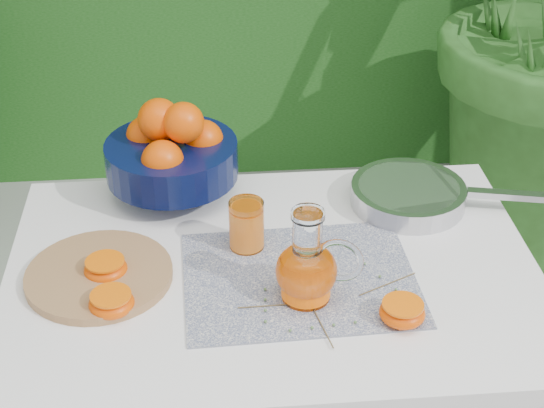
{
  "coord_description": "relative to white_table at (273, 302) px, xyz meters",
  "views": [
    {
      "loc": [
        0.03,
        -1.29,
        1.69
      ],
      "look_at": [
        0.14,
        -0.02,
        0.88
      ],
      "focal_mm": 55.0,
      "sensor_mm": 36.0,
      "label": 1
    }
  ],
  "objects": [
    {
      "name": "white_table",
      "position": [
        0.0,
        0.0,
        0.0
      ],
      "size": [
        1.0,
        0.7,
        0.75
      ],
      "color": "white",
      "rests_on": "ground"
    },
    {
      "name": "juice_pitcher",
      "position": [
        0.05,
        -0.09,
        0.15
      ],
      "size": [
        0.17,
        0.14,
        0.18
      ],
      "color": "white",
      "rests_on": "white_table"
    },
    {
      "name": "placemat",
      "position": [
        0.05,
        -0.04,
        0.08
      ],
      "size": [
        0.43,
        0.34,
        0.0
      ],
      "primitive_type": "cube",
      "rotation": [
        0.0,
        0.0,
        0.03
      ],
      "color": "#0C1947",
      "rests_on": "white_table"
    },
    {
      "name": "cutting_board",
      "position": [
        -0.32,
        -0.01,
        0.09
      ],
      "size": [
        0.33,
        0.33,
        0.02
      ],
      "primitive_type": "cylinder",
      "rotation": [
        0.0,
        0.0,
        0.28
      ],
      "color": "#9D6D47",
      "rests_on": "white_table"
    },
    {
      "name": "orange_halves",
      "position": [
        -0.13,
        -0.09,
        0.1
      ],
      "size": [
        0.6,
        0.25,
        0.04
      ],
      "color": "#FF4802",
      "rests_on": "white_table"
    },
    {
      "name": "saute_pan",
      "position": [
        0.31,
        0.2,
        0.11
      ],
      "size": [
        0.44,
        0.29,
        0.04
      ],
      "color": "#ACACB1",
      "rests_on": "white_table"
    },
    {
      "name": "thyme_sprigs",
      "position": [
        0.09,
        -0.12,
        0.09
      ],
      "size": [
        0.33,
        0.22,
        0.01
      ],
      "color": "brown",
      "rests_on": "white_table"
    },
    {
      "name": "fruit_bowl",
      "position": [
        -0.19,
        0.29,
        0.18
      ],
      "size": [
        0.33,
        0.33,
        0.22
      ],
      "color": "black",
      "rests_on": "white_table"
    },
    {
      "name": "juice_tumbler",
      "position": [
        -0.04,
        0.07,
        0.13
      ],
      "size": [
        0.07,
        0.07,
        0.1
      ],
      "color": "white",
      "rests_on": "white_table"
    }
  ]
}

